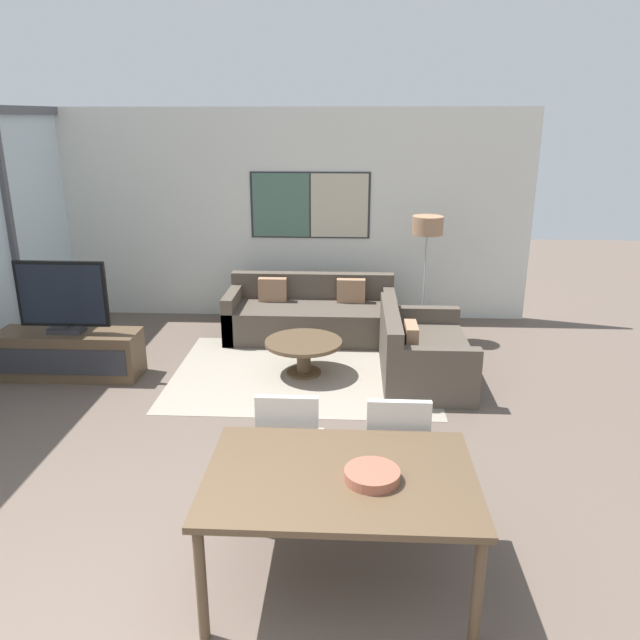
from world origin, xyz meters
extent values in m
cube|color=silver|center=(0.00, 6.09, 1.40)|extent=(6.80, 0.06, 2.80)
cube|color=#2D2D33|center=(0.45, 6.05, 1.55)|extent=(1.60, 0.01, 0.88)
cube|color=#4C7060|center=(0.06, 6.04, 1.55)|extent=(0.76, 0.02, 0.84)
cube|color=beige|center=(0.84, 6.04, 1.55)|extent=(0.76, 0.02, 0.84)
cube|color=#515156|center=(-2.87, 4.57, 1.40)|extent=(0.07, 0.08, 2.80)
cube|color=gray|center=(0.51, 3.98, 0.00)|extent=(2.83, 2.15, 0.01)
cube|color=brown|center=(-1.99, 3.79, 0.25)|extent=(1.51, 0.46, 0.50)
cube|color=#2D2D33|center=(-1.99, 3.55, 0.25)|extent=(1.39, 0.01, 0.28)
cube|color=#2D2D33|center=(-1.99, 3.79, 0.53)|extent=(0.36, 0.20, 0.05)
cube|color=#2D2D33|center=(-1.99, 3.79, 0.59)|extent=(0.06, 0.03, 0.08)
cube|color=black|center=(-1.99, 3.79, 0.92)|extent=(0.95, 0.04, 0.70)
cube|color=black|center=(-1.99, 3.77, 0.92)|extent=(0.89, 0.01, 0.63)
cube|color=#51473D|center=(0.51, 5.16, 0.21)|extent=(2.10, 0.90, 0.42)
cube|color=#51473D|center=(0.51, 5.53, 0.38)|extent=(2.10, 0.16, 0.75)
cube|color=#51473D|center=(-0.47, 5.16, 0.30)|extent=(0.14, 0.90, 0.60)
cube|color=#51473D|center=(1.50, 5.16, 0.30)|extent=(0.14, 0.90, 0.60)
cube|color=#9E7556|center=(0.01, 5.35, 0.57)|extent=(0.36, 0.12, 0.30)
cube|color=#9E7556|center=(1.02, 5.35, 0.57)|extent=(0.36, 0.12, 0.30)
cube|color=#51473D|center=(1.81, 3.91, 0.21)|extent=(0.90, 1.47, 0.42)
cube|color=#51473D|center=(1.44, 3.91, 0.38)|extent=(0.16, 1.47, 0.75)
cube|color=#51473D|center=(1.81, 3.24, 0.30)|extent=(0.90, 0.14, 0.60)
cube|color=#51473D|center=(1.81, 4.58, 0.30)|extent=(0.90, 0.14, 0.60)
cube|color=#9E7556|center=(1.62, 3.58, 0.57)|extent=(0.12, 0.36, 0.30)
cylinder|color=brown|center=(0.51, 3.98, 0.01)|extent=(0.38, 0.38, 0.03)
cylinder|color=brown|center=(0.51, 3.98, 0.17)|extent=(0.15, 0.15, 0.34)
cylinder|color=brown|center=(0.51, 3.98, 0.36)|extent=(0.84, 0.84, 0.04)
cube|color=brown|center=(0.97, 0.80, 0.72)|extent=(1.55, 1.06, 0.04)
cylinder|color=brown|center=(0.26, 0.33, 0.35)|extent=(0.06, 0.06, 0.70)
cylinder|color=brown|center=(1.69, 0.33, 0.35)|extent=(0.06, 0.06, 0.70)
cylinder|color=brown|center=(0.26, 1.27, 0.35)|extent=(0.06, 0.06, 0.70)
cylinder|color=brown|center=(1.69, 1.27, 0.35)|extent=(0.06, 0.06, 0.70)
cube|color=beige|center=(0.60, 1.64, 0.43)|extent=(0.46, 0.46, 0.06)
cube|color=beige|center=(0.60, 1.43, 0.69)|extent=(0.42, 0.05, 0.46)
cylinder|color=brown|center=(0.40, 1.44, 0.20)|extent=(0.04, 0.04, 0.40)
cylinder|color=brown|center=(0.80, 1.44, 0.20)|extent=(0.04, 0.04, 0.40)
cylinder|color=brown|center=(0.40, 1.84, 0.20)|extent=(0.04, 0.04, 0.40)
cylinder|color=brown|center=(0.80, 1.84, 0.20)|extent=(0.04, 0.04, 0.40)
cube|color=beige|center=(1.34, 1.61, 0.43)|extent=(0.46, 0.46, 0.06)
cube|color=beige|center=(1.34, 1.41, 0.69)|extent=(0.42, 0.05, 0.46)
cylinder|color=brown|center=(1.14, 1.41, 0.20)|extent=(0.04, 0.04, 0.40)
cylinder|color=brown|center=(1.54, 1.41, 0.20)|extent=(0.04, 0.04, 0.40)
cylinder|color=brown|center=(1.14, 1.81, 0.20)|extent=(0.04, 0.04, 0.40)
cylinder|color=brown|center=(1.54, 1.81, 0.20)|extent=(0.04, 0.04, 0.40)
cylinder|color=#995642|center=(1.15, 0.74, 0.77)|extent=(0.32, 0.32, 0.06)
torus|color=#995642|center=(1.15, 0.74, 0.80)|extent=(0.32, 0.32, 0.02)
cylinder|color=#2D2D33|center=(1.92, 5.21, 0.01)|extent=(0.28, 0.28, 0.02)
cylinder|color=#B7B7BC|center=(1.92, 5.21, 0.68)|extent=(0.03, 0.03, 1.30)
cylinder|color=#9E7556|center=(1.92, 5.21, 1.44)|extent=(0.37, 0.37, 0.22)
camera|label=1|loc=(1.02, -2.31, 2.69)|focal=35.00mm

